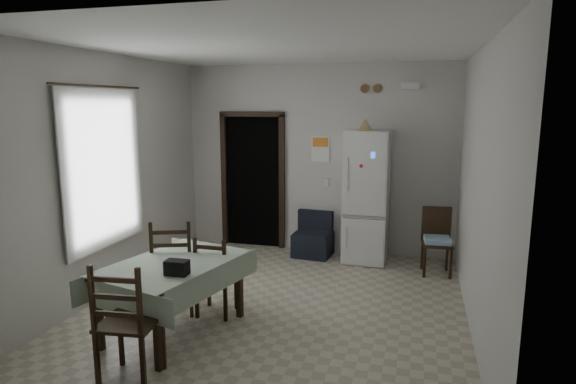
% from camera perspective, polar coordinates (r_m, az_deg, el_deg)
% --- Properties ---
extents(ground, '(4.50, 4.50, 0.00)m').
position_cam_1_polar(ground, '(5.72, -1.34, -13.30)').
color(ground, '#B9B097').
rests_on(ground, ground).
extents(ceiling, '(4.20, 4.50, 0.02)m').
position_cam_1_polar(ceiling, '(5.27, -1.47, 16.93)').
color(ceiling, white).
rests_on(ceiling, ground).
extents(wall_back, '(4.20, 0.02, 2.90)m').
position_cam_1_polar(wall_back, '(7.47, 3.49, 3.86)').
color(wall_back, beige).
rests_on(wall_back, ground).
extents(wall_front, '(4.20, 0.02, 2.90)m').
position_cam_1_polar(wall_front, '(3.26, -12.70, -5.02)').
color(wall_front, beige).
rests_on(wall_front, ground).
extents(wall_left, '(0.02, 4.50, 2.90)m').
position_cam_1_polar(wall_left, '(6.23, -20.28, 1.91)').
color(wall_left, beige).
rests_on(wall_left, ground).
extents(wall_right, '(0.02, 4.50, 2.90)m').
position_cam_1_polar(wall_right, '(5.13, 21.71, 0.11)').
color(wall_right, beige).
rests_on(wall_right, ground).
extents(doorway, '(1.06, 0.52, 2.22)m').
position_cam_1_polar(doorway, '(7.99, -3.64, 1.47)').
color(doorway, black).
rests_on(doorway, ground).
extents(window_recess, '(0.10, 1.20, 1.60)m').
position_cam_1_polar(window_recess, '(6.09, -21.80, 2.58)').
color(window_recess, silver).
rests_on(window_recess, ground).
extents(curtain, '(0.02, 1.45, 1.85)m').
position_cam_1_polar(curtain, '(6.02, -20.96, 2.56)').
color(curtain, silver).
rests_on(curtain, ground).
extents(curtain_rod, '(0.02, 1.60, 0.02)m').
position_cam_1_polar(curtain_rod, '(5.97, -21.49, 11.62)').
color(curtain_rod, black).
rests_on(curtain_rod, ground).
extents(calendar, '(0.28, 0.02, 0.40)m').
position_cam_1_polar(calendar, '(7.43, 3.87, 5.14)').
color(calendar, white).
rests_on(calendar, ground).
extents(calendar_image, '(0.24, 0.01, 0.14)m').
position_cam_1_polar(calendar_image, '(7.42, 3.87, 5.91)').
color(calendar_image, orange).
rests_on(calendar_image, ground).
extents(light_switch, '(0.08, 0.02, 0.12)m').
position_cam_1_polar(light_switch, '(7.48, 4.57, 1.15)').
color(light_switch, beige).
rests_on(light_switch, ground).
extents(vent_left, '(0.12, 0.03, 0.12)m').
position_cam_1_polar(vent_left, '(7.30, 9.07, 12.01)').
color(vent_left, brown).
rests_on(vent_left, ground).
extents(vent_right, '(0.12, 0.03, 0.12)m').
position_cam_1_polar(vent_right, '(7.29, 10.51, 11.97)').
color(vent_right, brown).
rests_on(vent_right, ground).
extents(emergency_light, '(0.25, 0.07, 0.09)m').
position_cam_1_polar(emergency_light, '(7.24, 14.30, 12.08)').
color(emergency_light, white).
rests_on(emergency_light, ground).
extents(fridge, '(0.64, 0.64, 1.92)m').
position_cam_1_polar(fridge, '(7.11, 9.29, -0.57)').
color(fridge, silver).
rests_on(fridge, ground).
extents(tan_cone, '(0.22, 0.22, 0.17)m').
position_cam_1_polar(tan_cone, '(6.93, 9.12, 7.89)').
color(tan_cone, tan).
rests_on(tan_cone, fridge).
extents(navy_seat, '(0.60, 0.58, 0.67)m').
position_cam_1_polar(navy_seat, '(7.38, 2.96, -5.06)').
color(navy_seat, black).
rests_on(navy_seat, ground).
extents(corner_chair, '(0.43, 0.43, 0.91)m').
position_cam_1_polar(corner_chair, '(6.86, 17.25, -5.68)').
color(corner_chair, black).
rests_on(corner_chair, ground).
extents(dining_table, '(1.26, 1.62, 0.75)m').
position_cam_1_polar(dining_table, '(5.11, -13.35, -12.06)').
color(dining_table, '#A2B89D').
rests_on(dining_table, ground).
extents(black_bag, '(0.22, 0.13, 0.14)m').
position_cam_1_polar(black_bag, '(4.60, -13.03, -8.72)').
color(black_bag, black).
rests_on(black_bag, dining_table).
extents(dining_chair_far_left, '(0.59, 0.59, 1.07)m').
position_cam_1_polar(dining_chair_far_left, '(5.56, -13.35, -8.39)').
color(dining_chair_far_left, black).
rests_on(dining_chair_far_left, ground).
extents(dining_chair_far_right, '(0.39, 0.39, 0.90)m').
position_cam_1_polar(dining_chair_far_right, '(5.42, -8.49, -9.66)').
color(dining_chair_far_right, black).
rests_on(dining_chair_far_right, ground).
extents(dining_chair_near_head, '(0.51, 0.51, 1.07)m').
position_cam_1_polar(dining_chair_near_head, '(4.33, -18.29, -14.23)').
color(dining_chair_near_head, black).
rests_on(dining_chair_near_head, ground).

